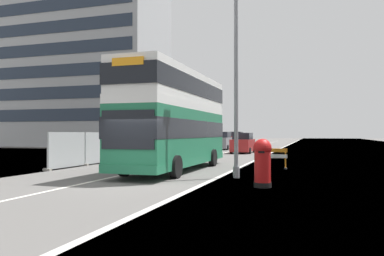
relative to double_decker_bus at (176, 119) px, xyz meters
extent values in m
cube|color=#565451|center=(0.26, -6.09, -2.78)|extent=(140.00, 280.00, 0.10)
cube|color=#B2AFA8|center=(2.91, -6.09, -2.73)|extent=(0.24, 196.00, 0.01)
cube|color=silver|center=(-1.59, -6.09, -2.73)|extent=(0.16, 168.00, 0.01)
cube|color=#1E6B47|center=(0.00, 0.01, -0.98)|extent=(2.50, 10.98, 2.79)
cube|color=silver|center=(0.00, 0.01, 0.61)|extent=(2.50, 10.98, 0.40)
cube|color=silver|center=(0.00, 0.01, 1.61)|extent=(2.48, 10.87, 1.59)
cube|color=black|center=(0.00, 0.01, -0.56)|extent=(2.53, 11.09, 0.89)
cube|color=black|center=(0.00, 0.01, 1.61)|extent=(2.51, 11.04, 0.87)
cube|color=black|center=(0.01, -5.50, -0.63)|extent=(2.28, 0.06, 1.53)
cube|color=orange|center=(0.01, -5.50, 2.04)|extent=(1.36, 0.06, 0.32)
cube|color=#1E6B47|center=(0.00, 0.01, -2.20)|extent=(2.53, 11.09, 0.36)
cylinder|color=black|center=(-1.23, -3.40, -2.23)|extent=(0.30, 1.00, 1.00)
cylinder|color=black|center=(1.25, -3.39, -2.23)|extent=(0.30, 1.00, 1.00)
cylinder|color=black|center=(-1.25, 3.02, -2.23)|extent=(0.30, 1.00, 1.00)
cylinder|color=black|center=(1.23, 3.03, -2.23)|extent=(0.30, 1.00, 1.00)
cylinder|color=gray|center=(3.70, -2.40, 1.63)|extent=(0.18, 0.18, 8.73)
cylinder|color=gray|center=(3.70, -2.40, -2.48)|extent=(0.29, 0.29, 0.50)
cylinder|color=black|center=(5.17, -4.99, -2.64)|extent=(0.64, 0.64, 0.18)
cylinder|color=#B71414|center=(5.17, -4.99, -1.93)|extent=(0.59, 0.59, 1.24)
sphere|color=#B71414|center=(5.17, -4.99, -1.30)|extent=(0.66, 0.66, 0.66)
cube|color=black|center=(5.17, -5.29, -1.44)|extent=(0.22, 0.03, 0.07)
cube|color=orange|center=(4.67, 2.46, -1.72)|extent=(1.76, 0.11, 0.20)
cube|color=white|center=(4.67, 2.46, -2.04)|extent=(1.76, 0.11, 0.20)
cube|color=orange|center=(3.88, 2.47, -2.22)|extent=(0.07, 0.07, 1.01)
cube|color=black|center=(3.88, 2.47, -2.69)|extent=(0.15, 0.44, 0.08)
cube|color=orange|center=(5.46, 2.45, -2.22)|extent=(0.07, 0.07, 1.01)
cube|color=black|center=(5.46, 2.45, -2.69)|extent=(0.15, 0.44, 0.08)
cube|color=#A8AAAD|center=(-6.21, -0.67, -1.70)|extent=(0.04, 3.26, 1.96)
cube|color=#A8AAAD|center=(-6.21, 2.73, -1.70)|extent=(0.04, 3.26, 1.96)
cube|color=#A8AAAD|center=(-6.21, 6.13, -1.70)|extent=(0.04, 3.26, 1.96)
cube|color=#A8AAAD|center=(-6.21, 9.53, -1.70)|extent=(0.04, 3.26, 1.96)
cube|color=#A8AAAD|center=(-6.21, 12.93, -1.70)|extent=(0.04, 3.26, 1.96)
cube|color=#A8AAAD|center=(-6.21, 16.33, -1.70)|extent=(0.04, 3.26, 1.96)
cylinder|color=#939699|center=(-6.21, -2.37, -1.70)|extent=(0.06, 0.06, 2.06)
cube|color=gray|center=(-6.21, -2.37, -2.67)|extent=(0.44, 0.20, 0.12)
cylinder|color=#939699|center=(-6.21, 1.03, -1.70)|extent=(0.06, 0.06, 2.06)
cube|color=gray|center=(-6.21, 1.03, -2.67)|extent=(0.44, 0.20, 0.12)
cylinder|color=#939699|center=(-6.21, 4.43, -1.70)|extent=(0.06, 0.06, 2.06)
cube|color=gray|center=(-6.21, 4.43, -2.67)|extent=(0.44, 0.20, 0.12)
cylinder|color=#939699|center=(-6.21, 7.83, -1.70)|extent=(0.06, 0.06, 2.06)
cube|color=gray|center=(-6.21, 7.83, -2.67)|extent=(0.44, 0.20, 0.12)
cylinder|color=#939699|center=(-6.21, 11.23, -1.70)|extent=(0.06, 0.06, 2.06)
cube|color=gray|center=(-6.21, 11.23, -2.67)|extent=(0.44, 0.20, 0.12)
cylinder|color=#939699|center=(-6.21, 14.63, -1.70)|extent=(0.06, 0.06, 2.06)
cube|color=gray|center=(-6.21, 14.63, -2.67)|extent=(0.44, 0.20, 0.12)
cylinder|color=#939699|center=(-6.21, 18.03, -1.70)|extent=(0.06, 0.06, 2.06)
cube|color=gray|center=(-6.21, 18.03, -2.67)|extent=(0.44, 0.20, 0.12)
cube|color=maroon|center=(0.27, 18.38, -1.96)|extent=(1.78, 4.33, 1.17)
cube|color=black|center=(0.27, 18.38, -1.05)|extent=(1.64, 2.38, 0.64)
cylinder|color=black|center=(1.16, 19.72, -2.43)|extent=(0.20, 0.60, 0.60)
cylinder|color=black|center=(-0.62, 19.72, -2.43)|extent=(0.20, 0.60, 0.60)
cylinder|color=black|center=(1.16, 17.03, -2.43)|extent=(0.20, 0.60, 0.60)
cylinder|color=black|center=(-0.62, 17.03, -2.43)|extent=(0.20, 0.60, 0.60)
cube|color=slate|center=(-3.49, 25.83, -1.92)|extent=(1.75, 4.16, 1.26)
cube|color=black|center=(-3.49, 25.83, -0.95)|extent=(1.61, 2.29, 0.68)
cylinder|color=black|center=(-2.61, 27.11, -2.43)|extent=(0.20, 0.60, 0.60)
cylinder|color=black|center=(-4.37, 27.11, -2.43)|extent=(0.20, 0.60, 0.60)
cylinder|color=black|center=(-2.61, 24.54, -2.43)|extent=(0.20, 0.60, 0.60)
cylinder|color=black|center=(-4.37, 24.54, -2.43)|extent=(0.20, 0.60, 0.60)
cube|color=maroon|center=(-3.74, 35.45, -1.89)|extent=(1.75, 3.81, 1.31)
cube|color=black|center=(-3.74, 35.45, -0.90)|extent=(1.61, 2.10, 0.67)
cylinder|color=black|center=(-2.86, 36.63, -2.43)|extent=(0.20, 0.60, 0.60)
cylinder|color=black|center=(-4.61, 36.63, -2.43)|extent=(0.20, 0.60, 0.60)
cylinder|color=black|center=(-2.86, 34.27, -2.43)|extent=(0.20, 0.60, 0.60)
cylinder|color=black|center=(-4.61, 34.27, -2.43)|extent=(0.20, 0.60, 0.60)
cylinder|color=#4C3D2D|center=(-12.61, 32.46, -1.22)|extent=(0.33, 0.33, 3.01)
cylinder|color=#4C3D2D|center=(-12.10, 32.39, 0.16)|extent=(1.12, 0.27, 1.08)
cylinder|color=#4C3D2D|center=(-12.40, 33.21, 0.81)|extent=(0.54, 1.60, 1.61)
cylinder|color=#4C3D2D|center=(-13.28, 32.53, 0.61)|extent=(1.43, 0.25, 1.24)
cylinder|color=#4C3D2D|center=(-12.62, 31.55, -0.35)|extent=(0.20, 1.92, 1.26)
cylinder|color=#4C3D2D|center=(-13.59, 35.12, -0.84)|extent=(0.38, 0.38, 3.78)
cylinder|color=#4C3D2D|center=(-12.93, 35.29, 1.17)|extent=(1.48, 0.52, 1.84)
cylinder|color=#4C3D2D|center=(-13.51, 36.09, 0.03)|extent=(0.35, 2.04, 1.44)
cylinder|color=#4C3D2D|center=(-14.24, 35.59, 1.59)|extent=(1.51, 1.15, 1.83)
cylinder|color=#4C3D2D|center=(-14.19, 34.72, 1.52)|extent=(1.41, 1.03, 1.79)
cylinder|color=#4C3D2D|center=(-13.14, 34.48, 0.86)|extent=(1.04, 1.43, 1.43)
cube|color=#9EA0A3|center=(-27.16, 32.46, 9.70)|extent=(24.39, 12.48, 24.85)
cube|color=#232D3D|center=(-27.16, 26.19, 1.78)|extent=(22.93, 0.08, 1.74)
cube|color=#232D3D|center=(-27.16, 26.19, 4.88)|extent=(22.93, 0.08, 1.74)
cube|color=#232D3D|center=(-27.16, 26.19, 7.99)|extent=(22.93, 0.08, 1.74)
cube|color=#232D3D|center=(-27.16, 26.19, 11.09)|extent=(22.93, 0.08, 1.74)
cube|color=#232D3D|center=(-27.16, 26.19, 14.20)|extent=(22.93, 0.08, 1.74)
cube|color=#232D3D|center=(-27.16, 26.19, 17.31)|extent=(22.93, 0.08, 1.74)
camera|label=1|loc=(6.96, -18.96, -0.77)|focal=35.82mm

